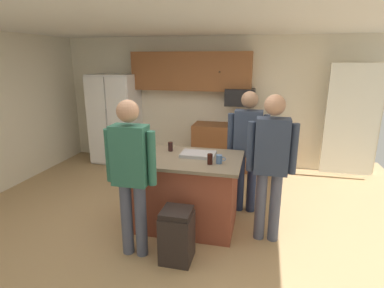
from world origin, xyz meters
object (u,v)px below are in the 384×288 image
at_px(refrigerator, 115,119).
at_px(person_guest_by_door, 271,159).
at_px(glass_pilsner, 210,159).
at_px(trash_bin, 177,235).
at_px(person_elder_center, 131,169).
at_px(mug_ceramic_white, 219,159).
at_px(glass_short_whisky, 142,154).
at_px(person_host_foreground, 248,144).
at_px(serving_tray, 198,154).
at_px(microwave_over_range, 240,97).
at_px(kitchen_island, 187,191).
at_px(glass_dark_ale, 170,147).

distance_m(refrigerator, person_guest_by_door, 3.97).
height_order(glass_pilsner, trash_bin, glass_pilsner).
height_order(person_elder_center, mug_ceramic_white, person_elder_center).
xyz_separation_m(person_guest_by_door, glass_short_whisky, (-1.55, -0.14, -0.01)).
bearing_deg(glass_short_whisky, person_host_foreground, 34.10).
relative_size(person_guest_by_door, trash_bin, 2.94).
bearing_deg(refrigerator, trash_bin, -53.80).
relative_size(refrigerator, mug_ceramic_white, 15.63).
bearing_deg(serving_tray, person_guest_by_door, -12.35).
bearing_deg(person_host_foreground, microwave_over_range, -120.65).
xyz_separation_m(refrigerator, person_guest_by_door, (3.18, -2.38, 0.12)).
bearing_deg(serving_tray, glass_short_whisky, -152.02).
xyz_separation_m(kitchen_island, mug_ceramic_white, (0.44, -0.13, 0.52)).
height_order(kitchen_island, person_guest_by_door, person_guest_by_door).
height_order(microwave_over_range, trash_bin, microwave_over_range).
relative_size(kitchen_island, glass_short_whisky, 8.32).
bearing_deg(microwave_over_range, trash_bin, -96.97).
xyz_separation_m(person_elder_center, glass_short_whisky, (-0.09, 0.51, 0.01)).
bearing_deg(glass_dark_ale, microwave_over_range, 71.08).
bearing_deg(glass_short_whisky, refrigerator, 122.88).
bearing_deg(glass_dark_ale, trash_bin, -69.70).
relative_size(kitchen_island, person_host_foreground, 0.80).
relative_size(mug_ceramic_white, serving_tray, 0.27).
distance_m(person_elder_center, serving_tray, 1.02).
height_order(person_host_foreground, trash_bin, person_host_foreground).
height_order(glass_pilsner, glass_short_whisky, glass_short_whisky).
bearing_deg(mug_ceramic_white, trash_bin, -120.02).
bearing_deg(glass_pilsner, trash_bin, -114.46).
distance_m(microwave_over_range, person_elder_center, 3.29).
distance_m(glass_pilsner, serving_tray, 0.35).
relative_size(glass_short_whisky, serving_tray, 0.38).
bearing_deg(refrigerator, mug_ceramic_white, -43.02).
relative_size(microwave_over_range, glass_pilsner, 4.35).
distance_m(refrigerator, glass_pilsner, 3.49).
distance_m(person_host_foreground, glass_dark_ale, 1.08).
relative_size(person_host_foreground, glass_dark_ale, 13.90).
height_order(glass_short_whisky, glass_dark_ale, glass_short_whisky).
bearing_deg(kitchen_island, person_elder_center, -119.13).
distance_m(person_elder_center, glass_pilsner, 0.94).
distance_m(kitchen_island, glass_short_whisky, 0.79).
xyz_separation_m(glass_short_whisky, trash_bin, (0.59, -0.51, -0.74)).
bearing_deg(glass_pilsner, person_host_foreground, 63.33).
relative_size(kitchen_island, mug_ceramic_white, 11.72).
distance_m(person_host_foreground, glass_pilsner, 0.88).
bearing_deg(person_elder_center, person_guest_by_door, -36.81).
xyz_separation_m(person_elder_center, glass_pilsner, (0.76, 0.56, -0.01)).
relative_size(person_guest_by_door, person_host_foreground, 1.02).
xyz_separation_m(glass_short_whisky, serving_tray, (0.64, 0.34, -0.06)).
xyz_separation_m(kitchen_island, serving_tray, (0.13, 0.09, 0.49)).
bearing_deg(glass_short_whisky, person_guest_by_door, 5.24).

